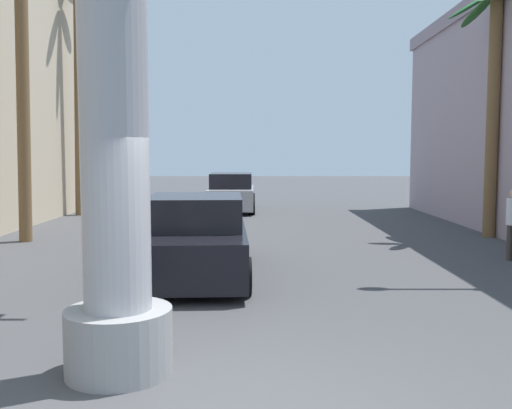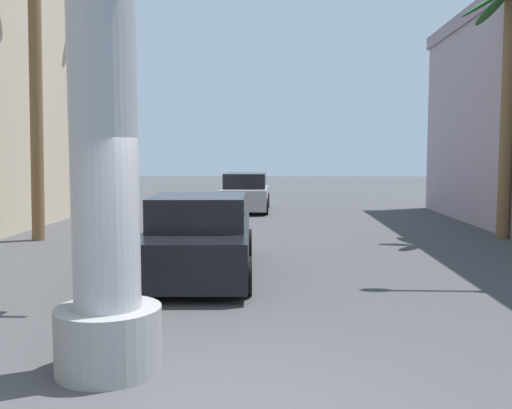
{
  "view_description": "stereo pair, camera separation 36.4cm",
  "coord_description": "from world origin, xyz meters",
  "px_view_note": "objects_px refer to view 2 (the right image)",
  "views": [
    {
      "loc": [
        0.03,
        -4.66,
        2.33
      ],
      "look_at": [
        0.0,
        5.08,
        1.47
      ],
      "focal_mm": 40.0,
      "sensor_mm": 36.0,
      "label": 1
    },
    {
      "loc": [
        0.39,
        -4.65,
        2.33
      ],
      "look_at": [
        0.0,
        5.08,
        1.47
      ],
      "focal_mm": 40.0,
      "sensor_mm": 36.0,
      "label": 2
    }
  ],
  "objects_px": {
    "palm_tree_mid_right": "(508,81)",
    "palm_tree_far_left": "(94,75)",
    "car_far": "(245,193)",
    "car_lead": "(201,238)",
    "palm_tree_mid_left": "(34,26)"
  },
  "relations": [
    {
      "from": "car_lead",
      "to": "palm_tree_mid_left",
      "type": "distance_m",
      "value": 8.28
    },
    {
      "from": "car_lead",
      "to": "car_far",
      "type": "height_order",
      "value": "same"
    },
    {
      "from": "palm_tree_mid_right",
      "to": "palm_tree_far_left",
      "type": "bearing_deg",
      "value": 156.11
    },
    {
      "from": "palm_tree_far_left",
      "to": "palm_tree_mid_left",
      "type": "bearing_deg",
      "value": -84.84
    },
    {
      "from": "car_far",
      "to": "palm_tree_far_left",
      "type": "xyz_separation_m",
      "value": [
        -5.74,
        -1.49,
        4.64
      ]
    },
    {
      "from": "palm_tree_mid_right",
      "to": "palm_tree_far_left",
      "type": "xyz_separation_m",
      "value": [
        -13.35,
        5.91,
        1.07
      ]
    },
    {
      "from": "car_lead",
      "to": "palm_tree_far_left",
      "type": "relative_size",
      "value": 0.57
    },
    {
      "from": "palm_tree_far_left",
      "to": "car_lead",
      "type": "bearing_deg",
      "value": -63.03
    },
    {
      "from": "car_lead",
      "to": "palm_tree_far_left",
      "type": "xyz_separation_m",
      "value": [
        -5.6,
        11.0,
        4.67
      ]
    },
    {
      "from": "palm_tree_mid_right",
      "to": "car_lead",
      "type": "bearing_deg",
      "value": -146.71
    },
    {
      "from": "palm_tree_far_left",
      "to": "car_far",
      "type": "bearing_deg",
      "value": 14.58
    },
    {
      "from": "car_lead",
      "to": "palm_tree_mid_right",
      "type": "height_order",
      "value": "palm_tree_mid_right"
    },
    {
      "from": "car_lead",
      "to": "palm_tree_mid_left",
      "type": "bearing_deg",
      "value": 139.29
    },
    {
      "from": "palm_tree_mid_right",
      "to": "palm_tree_mid_left",
      "type": "bearing_deg",
      "value": -176.45
    },
    {
      "from": "palm_tree_mid_right",
      "to": "palm_tree_mid_left",
      "type": "xyz_separation_m",
      "value": [
        -12.75,
        -0.79,
        1.4
      ]
    }
  ]
}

